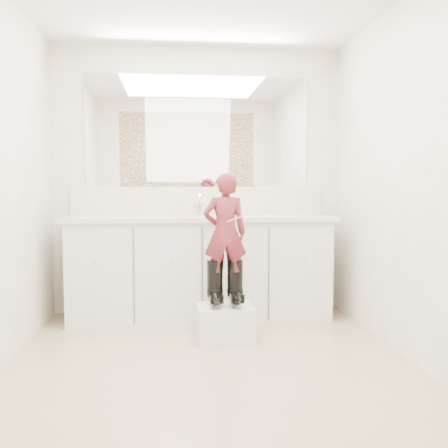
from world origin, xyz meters
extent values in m
plane|color=#907A5E|center=(0.00, 0.00, 0.00)|extent=(3.00, 3.00, 0.00)
plane|color=beige|center=(0.00, 1.50, 1.20)|extent=(2.60, 0.00, 2.60)
plane|color=beige|center=(0.00, -1.50, 1.20)|extent=(2.60, 0.00, 2.60)
plane|color=beige|center=(1.30, 0.00, 1.20)|extent=(0.00, 3.00, 3.00)
cube|color=silver|center=(0.00, 1.23, 0.42)|extent=(2.20, 0.55, 0.85)
cube|color=beige|center=(0.00, 1.21, 0.87)|extent=(2.28, 0.58, 0.04)
cube|color=beige|center=(0.00, 1.49, 1.02)|extent=(2.28, 0.03, 0.25)
cube|color=white|center=(0.00, 1.49, 1.64)|extent=(2.00, 0.02, 1.00)
cube|color=#472819|center=(0.00, -1.49, 1.65)|extent=(2.00, 0.01, 1.20)
cylinder|color=silver|center=(0.00, 1.38, 0.94)|extent=(0.08, 0.08, 0.10)
imported|color=beige|center=(0.17, 1.25, 0.93)|extent=(0.10, 0.10, 0.08)
imported|color=beige|center=(-0.19, 1.16, 0.98)|extent=(0.10, 0.10, 0.17)
cube|color=silver|center=(0.15, 0.55, 0.13)|extent=(0.41, 0.35, 0.26)
imported|color=#A73348|center=(0.15, 0.57, 0.80)|extent=(0.32, 0.22, 0.88)
cylinder|color=#E25884|center=(0.22, 0.49, 0.91)|extent=(0.14, 0.01, 0.06)
camera|label=1|loc=(-0.25, -3.06, 1.13)|focal=40.00mm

